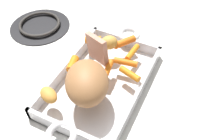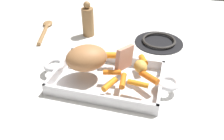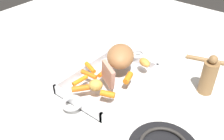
{
  "view_description": "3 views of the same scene",
  "coord_description": "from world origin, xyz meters",
  "px_view_note": "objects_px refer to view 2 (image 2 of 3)",
  "views": [
    {
      "loc": [
        -0.38,
        -0.21,
        0.53
      ],
      "look_at": [
        0.01,
        -0.03,
        0.06
      ],
      "focal_mm": 38.78,
      "sensor_mm": 36.0,
      "label": 1
    },
    {
      "loc": [
        0.16,
        -0.57,
        0.48
      ],
      "look_at": [
        0.02,
        -0.01,
        0.06
      ],
      "focal_mm": 36.06,
      "sensor_mm": 36.0,
      "label": 2
    },
    {
      "loc": [
        0.58,
        0.48,
        0.61
      ],
      "look_at": [
        0.0,
        0.02,
        0.07
      ],
      "focal_mm": 39.99,
      "sensor_mm": 36.0,
      "label": 3
    }
  ],
  "objects_px": {
    "baby_carrot_southeast": "(138,84)",
    "potato_golden_small": "(141,66)",
    "baby_carrot_center_left": "(111,55)",
    "serving_spoon": "(45,29)",
    "pork_roast": "(86,59)",
    "baby_carrot_northwest": "(123,81)",
    "roasting_dish": "(108,78)",
    "roast_slice_outer": "(124,58)",
    "baby_carrot_southwest": "(112,72)",
    "potato_whole": "(80,51)",
    "baby_carrot_center_right": "(149,77)",
    "pepper_mill": "(88,21)",
    "stove_burner_rear": "(159,41)",
    "baby_carrot_short": "(110,84)",
    "baby_carrot_northeast": "(143,60)"
  },
  "relations": [
    {
      "from": "baby_carrot_southeast",
      "to": "potato_golden_small",
      "type": "height_order",
      "value": "potato_golden_small"
    },
    {
      "from": "baby_carrot_center_left",
      "to": "serving_spoon",
      "type": "distance_m",
      "value": 0.45
    },
    {
      "from": "pork_roast",
      "to": "baby_carrot_northwest",
      "type": "xyz_separation_m",
      "value": [
        0.13,
        -0.04,
        -0.03
      ]
    },
    {
      "from": "serving_spoon",
      "to": "roasting_dish",
      "type": "bearing_deg",
      "value": -144.88
    },
    {
      "from": "roast_slice_outer",
      "to": "baby_carrot_southwest",
      "type": "xyz_separation_m",
      "value": [
        -0.03,
        -0.05,
        -0.03
      ]
    },
    {
      "from": "baby_carrot_center_left",
      "to": "roasting_dish",
      "type": "bearing_deg",
      "value": -82.96
    },
    {
      "from": "baby_carrot_southwest",
      "to": "potato_whole",
      "type": "relative_size",
      "value": 1.05
    },
    {
      "from": "pork_roast",
      "to": "baby_carrot_center_right",
      "type": "bearing_deg",
      "value": -1.5
    },
    {
      "from": "pork_roast",
      "to": "baby_carrot_northwest",
      "type": "bearing_deg",
      "value": -17.55
    },
    {
      "from": "baby_carrot_center_right",
      "to": "baby_carrot_southeast",
      "type": "distance_m",
      "value": 0.05
    },
    {
      "from": "roast_slice_outer",
      "to": "potato_golden_small",
      "type": "bearing_deg",
      "value": -9.22
    },
    {
      "from": "potato_golden_small",
      "to": "pepper_mill",
      "type": "relative_size",
      "value": 0.31
    },
    {
      "from": "roast_slice_outer",
      "to": "pork_roast",
      "type": "bearing_deg",
      "value": -161.7
    },
    {
      "from": "baby_carrot_northwest",
      "to": "stove_burner_rear",
      "type": "distance_m",
      "value": 0.38
    },
    {
      "from": "baby_carrot_short",
      "to": "potato_golden_small",
      "type": "bearing_deg",
      "value": 51.8
    },
    {
      "from": "potato_golden_small",
      "to": "stove_burner_rear",
      "type": "bearing_deg",
      "value": 82.44
    },
    {
      "from": "baby_carrot_northwest",
      "to": "baby_carrot_southwest",
      "type": "height_order",
      "value": "same"
    },
    {
      "from": "baby_carrot_short",
      "to": "baby_carrot_northwest",
      "type": "xyz_separation_m",
      "value": [
        0.03,
        0.03,
        -0.0
      ]
    },
    {
      "from": "potato_whole",
      "to": "pepper_mill",
      "type": "relative_size",
      "value": 0.35
    },
    {
      "from": "roast_slice_outer",
      "to": "serving_spoon",
      "type": "relative_size",
      "value": 0.32
    },
    {
      "from": "stove_burner_rear",
      "to": "potato_golden_small",
      "type": "bearing_deg",
      "value": -97.56
    },
    {
      "from": "baby_carrot_southeast",
      "to": "pepper_mill",
      "type": "bearing_deg",
      "value": 128.56
    },
    {
      "from": "baby_carrot_northeast",
      "to": "baby_carrot_southeast",
      "type": "bearing_deg",
      "value": -88.72
    },
    {
      "from": "potato_golden_small",
      "to": "serving_spoon",
      "type": "distance_m",
      "value": 0.57
    },
    {
      "from": "pork_roast",
      "to": "serving_spoon",
      "type": "height_order",
      "value": "pork_roast"
    },
    {
      "from": "baby_carrot_southeast",
      "to": "roast_slice_outer",
      "type": "bearing_deg",
      "value": 126.23
    },
    {
      "from": "pork_roast",
      "to": "roast_slice_outer",
      "type": "height_order",
      "value": "same"
    },
    {
      "from": "baby_carrot_center_right",
      "to": "baby_carrot_southeast",
      "type": "height_order",
      "value": "baby_carrot_center_right"
    },
    {
      "from": "stove_burner_rear",
      "to": "baby_carrot_northwest",
      "type": "bearing_deg",
      "value": -102.53
    },
    {
      "from": "baby_carrot_northwest",
      "to": "baby_carrot_southwest",
      "type": "bearing_deg",
      "value": 141.61
    },
    {
      "from": "baby_carrot_center_right",
      "to": "baby_carrot_southwest",
      "type": "height_order",
      "value": "baby_carrot_center_right"
    },
    {
      "from": "roast_slice_outer",
      "to": "baby_carrot_southeast",
      "type": "relative_size",
      "value": 1.21
    },
    {
      "from": "roasting_dish",
      "to": "baby_carrot_northwest",
      "type": "distance_m",
      "value": 0.09
    },
    {
      "from": "baby_carrot_northwest",
      "to": "pepper_mill",
      "type": "height_order",
      "value": "pepper_mill"
    },
    {
      "from": "baby_carrot_southwest",
      "to": "serving_spoon",
      "type": "height_order",
      "value": "baby_carrot_southwest"
    },
    {
      "from": "serving_spoon",
      "to": "baby_carrot_southeast",
      "type": "bearing_deg",
      "value": -142.31
    },
    {
      "from": "roasting_dish",
      "to": "baby_carrot_center_right",
      "type": "bearing_deg",
      "value": -4.15
    },
    {
      "from": "roasting_dish",
      "to": "pork_roast",
      "type": "height_order",
      "value": "pork_roast"
    },
    {
      "from": "baby_carrot_northwest",
      "to": "baby_carrot_short",
      "type": "bearing_deg",
      "value": -142.88
    },
    {
      "from": "baby_carrot_short",
      "to": "potato_whole",
      "type": "relative_size",
      "value": 1.15
    },
    {
      "from": "baby_carrot_southeast",
      "to": "baby_carrot_short",
      "type": "bearing_deg",
      "value": -162.75
    },
    {
      "from": "baby_carrot_southeast",
      "to": "potato_whole",
      "type": "bearing_deg",
      "value": 152.05
    },
    {
      "from": "baby_carrot_center_left",
      "to": "pepper_mill",
      "type": "distance_m",
      "value": 0.28
    },
    {
      "from": "roasting_dish",
      "to": "pork_roast",
      "type": "distance_m",
      "value": 0.1
    },
    {
      "from": "baby_carrot_northeast",
      "to": "baby_carrot_northwest",
      "type": "relative_size",
      "value": 0.73
    },
    {
      "from": "pork_roast",
      "to": "baby_carrot_center_left",
      "type": "bearing_deg",
      "value": 54.7
    },
    {
      "from": "baby_carrot_northwest",
      "to": "pepper_mill",
      "type": "xyz_separation_m",
      "value": [
        -0.24,
        0.36,
        0.02
      ]
    },
    {
      "from": "roasting_dish",
      "to": "baby_carrot_center_right",
      "type": "distance_m",
      "value": 0.14
    },
    {
      "from": "pork_roast",
      "to": "pepper_mill",
      "type": "bearing_deg",
      "value": 108.87
    },
    {
      "from": "roast_slice_outer",
      "to": "pepper_mill",
      "type": "distance_m",
      "value": 0.36
    }
  ]
}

